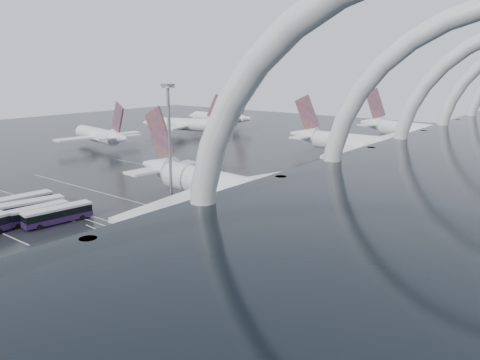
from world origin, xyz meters
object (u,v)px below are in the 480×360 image
Objects in this scene: bus_row_near_c at (36,214)px; gse_cart_belly_c at (209,215)px; airliner_gate_b at (365,145)px; floodlight_mast at (169,132)px; bus_row_near_a at (18,204)px; bus_row_near_b at (29,208)px; airliner_gate_c at (422,132)px; jet_remote_west at (100,136)px; gse_cart_belly_e at (303,201)px; jet_remote_mid at (186,124)px; airliner_main at (231,190)px; bus_row_near_d at (58,214)px; gse_cart_belly_a at (287,216)px; jet_remote_far at (219,118)px; gse_cart_belly_b at (351,214)px.

gse_cart_belly_c is (24.27, 22.77, -1.18)m from bus_row_near_c.
airliner_gate_b is at bearing 90.38° from gse_cart_belly_c.
airliner_gate_b is at bearing 82.73° from floodlight_mast.
gse_cart_belly_c is (33.06, 21.82, -1.36)m from bus_row_near_a.
bus_row_near_b is 35.97m from gse_cart_belly_c.
airliner_gate_c is 120.04m from jet_remote_west.
gse_cart_belly_e is (33.82, 42.71, -1.18)m from bus_row_near_c.
jet_remote_mid is at bearing 133.20° from floodlight_mast.
bus_row_near_c is at bearing -103.75° from airliner_gate_b.
bus_row_near_c is at bearing -129.01° from airliner_main.
gse_cart_belly_e is (42.61, 41.76, -1.36)m from bus_row_near_a.
bus_row_near_d is 7.02× the size of gse_cart_belly_e.
floodlight_mast is at bearing -157.79° from gse_cart_belly_a.
jet_remote_mid is 1.00× the size of jet_remote_far.
gse_cart_belly_b is at bearing -8.08° from gse_cart_belly_e.
gse_cart_belly_b is at bearing 40.02° from airliner_main.
gse_cart_belly_e is (19.66, 20.38, -15.78)m from floodlight_mast.
gse_cart_belly_a is (104.00, -99.71, -3.95)m from jet_remote_far.
airliner_main is 4.41× the size of bus_row_near_b.
jet_remote_far is 142.83m from bus_row_near_a.
airliner_gate_b is 85.51m from jet_remote_mid.
airliner_gate_c is at bearing 100.04° from gse_cart_belly_b.
gse_cart_belly_b is at bearing -49.64° from bus_row_near_a.
jet_remote_west is 3.20× the size of bus_row_near_c.
airliner_gate_b is at bearing 100.36° from gse_cart_belly_e.
airliner_main is 12.40m from gse_cart_belly_a.
gse_cart_belly_a reaches higher than gse_cart_belly_c.
airliner_main is 70.49m from airliner_gate_b.
jet_remote_west is 94.11m from gse_cart_belly_c.
floodlight_mast is (-9.61, -75.34, 11.27)m from airliner_gate_b.
bus_row_near_d is (3.82, 2.37, 0.05)m from bus_row_near_c.
airliner_main is 32.34× the size of gse_cart_belly_e.
jet_remote_west is at bearing 165.19° from airliner_main.
bus_row_near_b is at bearing -142.42° from gse_cart_belly_c.
bus_row_near_b is 7.30× the size of gse_cart_belly_c.
gse_cart_belly_b is (8.99, 9.33, -0.08)m from gse_cart_belly_a.
bus_row_near_a is 34.52m from floodlight_mast.
bus_row_near_b is at bearing -89.36° from airliner_gate_c.
airliner_gate_b is 4.18× the size of bus_row_near_b.
bus_row_near_a is 1.06× the size of bus_row_near_d.
bus_row_near_a is (-37.76, -136.11, -3.37)m from airliner_gate_c.
airliner_gate_c is at bearing -2.86° from bus_row_near_d.
gse_cart_belly_e is (-3.18, 11.06, -0.15)m from gse_cart_belly_a.
jet_remote_far is 1.58× the size of floodlight_mast.
jet_remote_mid is 21.75× the size of gse_cart_belly_c.
gse_cart_belly_c is at bearing -78.02° from airliner_gate_c.
airliner_main is 1.06× the size of airliner_gate_b.
bus_row_near_d is at bearing 104.30° from jet_remote_mid.
gse_cart_belly_c is at bearing 131.70° from jet_remote_far.
bus_row_near_b is 8.18m from bus_row_near_d.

